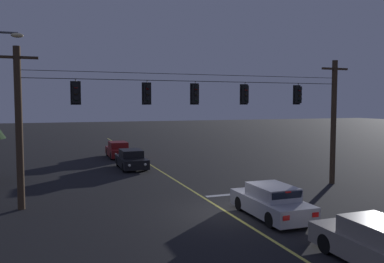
# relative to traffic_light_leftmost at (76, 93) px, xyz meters

# --- Properties ---
(ground_plane) EXTENTS (180.00, 180.00, 0.00)m
(ground_plane) POSITION_rel_traffic_light_leftmost_xyz_m (6.17, -3.76, -5.34)
(ground_plane) COLOR black
(lane_centre_stripe) EXTENTS (0.14, 60.00, 0.01)m
(lane_centre_stripe) POSITION_rel_traffic_light_leftmost_xyz_m (6.17, 6.02, -5.34)
(lane_centre_stripe) COLOR #D1C64C
(lane_centre_stripe) RESTS_ON ground
(stop_bar_paint) EXTENTS (3.40, 0.36, 0.01)m
(stop_bar_paint) POSITION_rel_traffic_light_leftmost_xyz_m (8.07, -0.58, -5.34)
(stop_bar_paint) COLOR silver
(stop_bar_paint) RESTS_ON ground
(signal_span_assembly) EXTENTS (19.14, 0.32, 7.40)m
(signal_span_assembly) POSITION_rel_traffic_light_leftmost_xyz_m (6.17, 0.02, -1.49)
(signal_span_assembly) COLOR #423021
(signal_span_assembly) RESTS_ON ground
(traffic_light_leftmost) EXTENTS (0.48, 0.41, 1.22)m
(traffic_light_leftmost) POSITION_rel_traffic_light_leftmost_xyz_m (0.00, 0.00, 0.00)
(traffic_light_leftmost) COLOR black
(traffic_light_left_inner) EXTENTS (0.48, 0.41, 1.22)m
(traffic_light_left_inner) POSITION_rel_traffic_light_leftmost_xyz_m (3.43, 0.00, 0.00)
(traffic_light_left_inner) COLOR black
(traffic_light_centre) EXTENTS (0.48, 0.41, 1.22)m
(traffic_light_centre) POSITION_rel_traffic_light_leftmost_xyz_m (6.00, 0.00, 0.00)
(traffic_light_centre) COLOR black
(traffic_light_right_inner) EXTENTS (0.48, 0.41, 1.22)m
(traffic_light_right_inner) POSITION_rel_traffic_light_leftmost_xyz_m (8.89, 0.00, 0.00)
(traffic_light_right_inner) COLOR black
(traffic_light_rightmost) EXTENTS (0.48, 0.41, 1.22)m
(traffic_light_rightmost) POSITION_rel_traffic_light_leftmost_xyz_m (12.30, 0.00, 0.00)
(traffic_light_rightmost) COLOR black
(car_waiting_near_lane) EXTENTS (1.80, 4.33, 1.39)m
(car_waiting_near_lane) POSITION_rel_traffic_light_leftmost_xyz_m (7.64, -4.92, -4.70)
(car_waiting_near_lane) COLOR #A5A5AD
(car_waiting_near_lane) RESTS_ON ground
(car_oncoming_lead) EXTENTS (1.80, 4.42, 1.39)m
(car_oncoming_lead) POSITION_rel_traffic_light_leftmost_xyz_m (4.45, 9.67, -4.70)
(car_oncoming_lead) COLOR black
(car_oncoming_lead) RESTS_ON ground
(car_oncoming_trailing) EXTENTS (1.80, 4.42, 1.39)m
(car_oncoming_trailing) POSITION_rel_traffic_light_leftmost_xyz_m (4.49, 16.05, -4.70)
(car_oncoming_trailing) COLOR maroon
(car_oncoming_trailing) RESTS_ON ground
(car_waiting_second_near) EXTENTS (1.80, 4.33, 1.39)m
(car_waiting_second_near) POSITION_rel_traffic_light_leftmost_xyz_m (7.96, -10.46, -4.70)
(car_waiting_second_near) COLOR gray
(car_waiting_second_near) RESTS_ON ground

